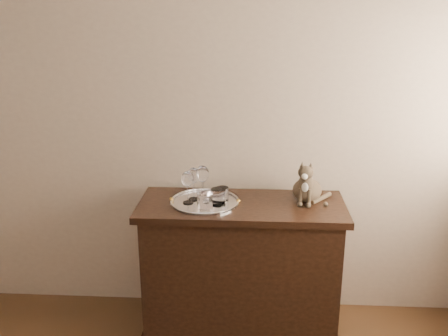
{
  "coord_description": "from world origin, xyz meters",
  "views": [
    {
      "loc": [
        0.66,
        -0.75,
        1.93
      ],
      "look_at": [
        0.5,
        1.95,
        1.06
      ],
      "focal_mm": 40.0,
      "sensor_mm": 36.0,
      "label": 1
    }
  ],
  "objects_px": {
    "wine_glass_c": "(188,187)",
    "tumbler_c": "(222,194)",
    "sideboard": "(241,269)",
    "tumbler_b": "(205,202)",
    "wine_glass_d": "(203,183)",
    "tray": "(205,202)",
    "tumbler_a": "(218,197)",
    "wine_glass_a": "(194,184)",
    "cat": "(308,179)"
  },
  "relations": [
    {
      "from": "wine_glass_a",
      "to": "wine_glass_d",
      "type": "bearing_deg",
      "value": 4.21
    },
    {
      "from": "tray",
      "to": "sideboard",
      "type": "bearing_deg",
      "value": 1.44
    },
    {
      "from": "tray",
      "to": "cat",
      "type": "xyz_separation_m",
      "value": [
        0.59,
        0.08,
        0.13
      ]
    },
    {
      "from": "sideboard",
      "to": "wine_glass_c",
      "type": "bearing_deg",
      "value": -174.88
    },
    {
      "from": "wine_glass_a",
      "to": "tray",
      "type": "bearing_deg",
      "value": -25.89
    },
    {
      "from": "tumbler_b",
      "to": "tumbler_c",
      "type": "relative_size",
      "value": 1.21
    },
    {
      "from": "tray",
      "to": "tumbler_a",
      "type": "height_order",
      "value": "tumbler_a"
    },
    {
      "from": "tumbler_b",
      "to": "tumbler_c",
      "type": "distance_m",
      "value": 0.18
    },
    {
      "from": "wine_glass_d",
      "to": "tumbler_a",
      "type": "xyz_separation_m",
      "value": [
        0.1,
        -0.08,
        -0.06
      ]
    },
    {
      "from": "tumbler_b",
      "to": "cat",
      "type": "xyz_separation_m",
      "value": [
        0.58,
        0.2,
        0.07
      ]
    },
    {
      "from": "wine_glass_c",
      "to": "cat",
      "type": "xyz_separation_m",
      "value": [
        0.69,
        0.1,
        0.03
      ]
    },
    {
      "from": "sideboard",
      "to": "tumbler_b",
      "type": "relative_size",
      "value": 12.35
    },
    {
      "from": "sideboard",
      "to": "wine_glass_a",
      "type": "relative_size",
      "value": 6.15
    },
    {
      "from": "tumbler_a",
      "to": "wine_glass_a",
      "type": "bearing_deg",
      "value": 152.69
    },
    {
      "from": "wine_glass_d",
      "to": "tumbler_b",
      "type": "bearing_deg",
      "value": -79.66
    },
    {
      "from": "tumbler_a",
      "to": "tumbler_b",
      "type": "distance_m",
      "value": 0.11
    },
    {
      "from": "sideboard",
      "to": "tumbler_c",
      "type": "height_order",
      "value": "tumbler_c"
    },
    {
      "from": "wine_glass_c",
      "to": "tumbler_c",
      "type": "relative_size",
      "value": 2.38
    },
    {
      "from": "sideboard",
      "to": "wine_glass_c",
      "type": "height_order",
      "value": "wine_glass_c"
    },
    {
      "from": "tray",
      "to": "tumbler_a",
      "type": "bearing_deg",
      "value": -28.46
    },
    {
      "from": "wine_glass_d",
      "to": "tumbler_b",
      "type": "distance_m",
      "value": 0.17
    },
    {
      "from": "tumbler_a",
      "to": "tray",
      "type": "bearing_deg",
      "value": 151.54
    },
    {
      "from": "tray",
      "to": "tumbler_b",
      "type": "distance_m",
      "value": 0.14
    },
    {
      "from": "cat",
      "to": "tumbler_b",
      "type": "bearing_deg",
      "value": -146.55
    },
    {
      "from": "sideboard",
      "to": "tumbler_a",
      "type": "height_order",
      "value": "tumbler_a"
    },
    {
      "from": "cat",
      "to": "tumbler_c",
      "type": "bearing_deg",
      "value": -160.04
    },
    {
      "from": "sideboard",
      "to": "tray",
      "type": "bearing_deg",
      "value": -178.56
    },
    {
      "from": "sideboard",
      "to": "wine_glass_d",
      "type": "xyz_separation_m",
      "value": [
        -0.23,
        0.03,
        0.54
      ]
    },
    {
      "from": "sideboard",
      "to": "tray",
      "type": "height_order",
      "value": "tray"
    },
    {
      "from": "tumbler_c",
      "to": "sideboard",
      "type": "bearing_deg",
      "value": -10.75
    },
    {
      "from": "wine_glass_c",
      "to": "wine_glass_d",
      "type": "height_order",
      "value": "wine_glass_d"
    },
    {
      "from": "tray",
      "to": "wine_glass_a",
      "type": "relative_size",
      "value": 2.05
    },
    {
      "from": "wine_glass_c",
      "to": "wine_glass_d",
      "type": "bearing_deg",
      "value": 36.77
    },
    {
      "from": "tray",
      "to": "tumbler_a",
      "type": "relative_size",
      "value": 4.14
    },
    {
      "from": "tumbler_c",
      "to": "wine_glass_a",
      "type": "bearing_deg",
      "value": 177.96
    },
    {
      "from": "wine_glass_d",
      "to": "tumbler_b",
      "type": "height_order",
      "value": "wine_glass_d"
    },
    {
      "from": "tray",
      "to": "wine_glass_c",
      "type": "xyz_separation_m",
      "value": [
        -0.09,
        -0.02,
        0.1
      ]
    },
    {
      "from": "sideboard",
      "to": "wine_glass_c",
      "type": "distance_m",
      "value": 0.61
    },
    {
      "from": "tumbler_a",
      "to": "cat",
      "type": "height_order",
      "value": "cat"
    },
    {
      "from": "wine_glass_a",
      "to": "tumbler_a",
      "type": "relative_size",
      "value": 2.02
    },
    {
      "from": "wine_glass_d",
      "to": "cat",
      "type": "xyz_separation_m",
      "value": [
        0.61,
        0.04,
        0.02
      ]
    },
    {
      "from": "wine_glass_c",
      "to": "tumbler_b",
      "type": "height_order",
      "value": "wine_glass_c"
    },
    {
      "from": "wine_glass_c",
      "to": "tumbler_c",
      "type": "bearing_deg",
      "value": 14.08
    },
    {
      "from": "wine_glass_a",
      "to": "wine_glass_c",
      "type": "height_order",
      "value": "wine_glass_a"
    },
    {
      "from": "sideboard",
      "to": "tumbler_b",
      "type": "distance_m",
      "value": 0.54
    },
    {
      "from": "wine_glass_a",
      "to": "wine_glass_d",
      "type": "height_order",
      "value": "wine_glass_d"
    },
    {
      "from": "wine_glass_a",
      "to": "tumbler_c",
      "type": "bearing_deg",
      "value": -2.04
    },
    {
      "from": "sideboard",
      "to": "cat",
      "type": "xyz_separation_m",
      "value": [
        0.38,
        0.07,
        0.56
      ]
    },
    {
      "from": "sideboard",
      "to": "tumbler_c",
      "type": "distance_m",
      "value": 0.49
    },
    {
      "from": "tumbler_a",
      "to": "tumbler_b",
      "type": "height_order",
      "value": "same"
    }
  ]
}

